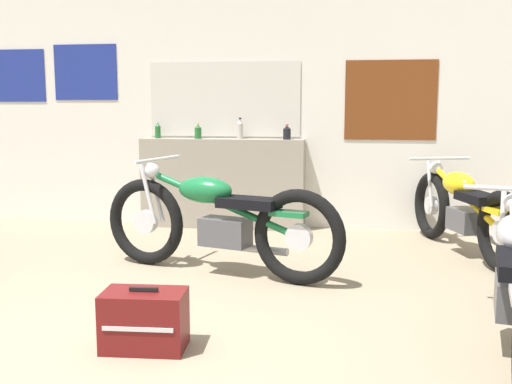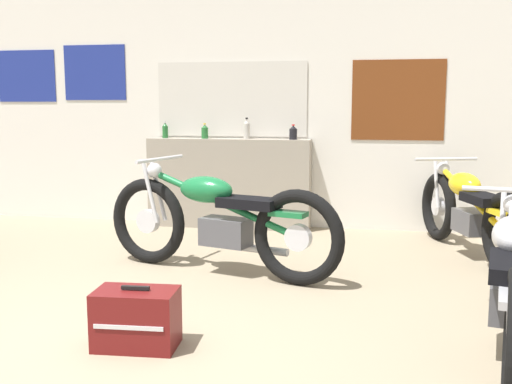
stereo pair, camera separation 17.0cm
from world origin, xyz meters
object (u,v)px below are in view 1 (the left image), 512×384
Objects in this scene: bottle_left_center at (198,132)px; motorcycle_yellow at (463,210)px; bottle_right_center at (287,133)px; motorcycle_green at (218,221)px; hard_case_darkred at (144,320)px; bottle_leftmost at (158,131)px; bottle_center at (240,129)px.

motorcycle_yellow is at bearing -16.50° from bottle_left_center.
bottle_left_center reaches higher than bottle_right_center.
motorcycle_green is 4.35× the size of hard_case_darkred.
hard_case_darkred is (1.02, -3.43, -0.92)m from bottle_leftmost.
hard_case_darkred is at bearing -80.92° from bottle_left_center.
bottle_center is at bearing 91.28° from hard_case_darkred.
bottle_right_center is (1.48, -0.04, -0.01)m from bottle_leftmost.
bottle_right_center is at bearing 82.36° from hard_case_darkred.
bottle_leftmost is 0.80× the size of bottle_center.
bottle_center is at bearing 172.38° from bottle_right_center.
bottle_center is 2.02m from motorcycle_green.
bottle_leftmost is at bearing 106.58° from hard_case_darkred.
bottle_right_center is 1.97m from motorcycle_green.
bottle_center is 0.54m from bottle_right_center.
hard_case_darkred is at bearing -88.72° from bottle_center.
motorcycle_green reaches higher than hard_case_darkred.
bottle_leftmost is 0.94m from bottle_center.
motorcycle_yellow is (1.74, -0.81, -0.67)m from bottle_right_center.
bottle_right_center reaches higher than motorcycle_yellow.
bottle_center is (0.47, 0.07, 0.03)m from bottle_left_center.
bottle_left_center is at bearing 99.08° from hard_case_darkred.
motorcycle_yellow is at bearing 25.65° from motorcycle_green.
bottle_leftmost reaches higher than bottle_left_center.
bottle_right_center is at bearing 155.01° from motorcycle_yellow.
bottle_left_center is 3.56m from hard_case_darkred.
hard_case_darkred is at bearing -93.00° from motorcycle_green.
motorcycle_green reaches higher than motorcycle_yellow.
bottle_leftmost is at bearing 120.69° from motorcycle_green.
hard_case_darkred is (0.08, -3.47, -0.94)m from bottle_center.
motorcycle_green is at bearing -101.57° from bottle_right_center.
bottle_left_center is 0.73× the size of bottle_center.
motorcycle_yellow is (2.27, -0.88, -0.70)m from bottle_center.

